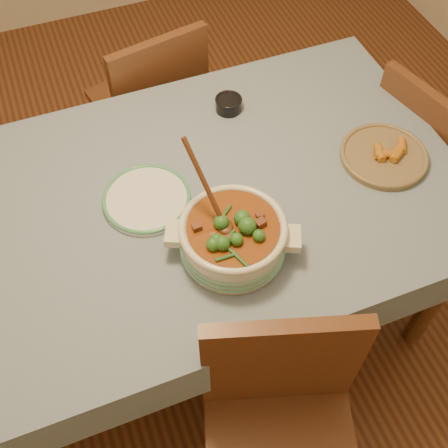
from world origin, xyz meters
name	(u,v)px	position (x,y,z in m)	size (l,w,h in m)	color
floor	(208,305)	(0.00, 0.00, 0.00)	(4.50, 4.50, 0.00)	#482414
dining_table	(204,211)	(0.00, 0.00, 0.66)	(1.68, 1.08, 0.76)	brown
stew_casserole	(233,236)	(0.01, -0.23, 0.83)	(0.39, 0.39, 0.36)	beige
white_plate	(147,199)	(-0.17, 0.03, 0.77)	(0.28, 0.28, 0.02)	white
condiment_bowl	(229,103)	(0.22, 0.33, 0.78)	(0.11, 0.11, 0.05)	black
fried_plate	(384,155)	(0.61, -0.08, 0.78)	(0.34, 0.34, 0.05)	olive
chair_far	(153,103)	(0.03, 0.74, 0.50)	(0.48, 0.48, 0.88)	brown
chair_near	(281,424)	(-0.02, -0.68, 0.52)	(0.54, 0.54, 0.92)	brown
chair_right	(422,155)	(0.95, 0.08, 0.49)	(0.48, 0.48, 0.86)	brown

